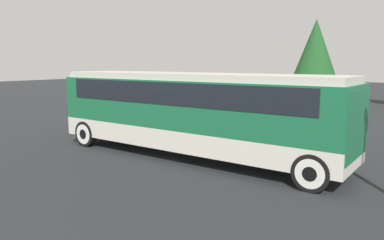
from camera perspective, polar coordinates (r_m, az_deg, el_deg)
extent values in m
plane|color=#26282B|center=(13.57, 0.00, -5.66)|extent=(120.00, 120.00, 0.00)
cube|color=silver|center=(13.39, 0.00, -2.39)|extent=(11.02, 2.43, 0.70)
cube|color=#19663D|center=(13.22, 0.00, 2.62)|extent=(11.02, 2.43, 1.64)
cube|color=black|center=(13.18, 0.00, 4.36)|extent=(9.70, 2.47, 0.74)
cube|color=beige|center=(13.15, 0.00, 6.66)|extent=(10.80, 2.24, 0.22)
cube|color=#19663D|center=(11.00, 23.17, -0.57)|extent=(0.36, 2.34, 1.88)
cylinder|color=black|center=(10.39, 17.72, -7.67)|extent=(1.03, 0.28, 1.03)
cylinder|color=silver|center=(10.39, 17.72, -7.67)|extent=(0.80, 0.30, 0.80)
cylinder|color=black|center=(10.39, 17.72, -7.67)|extent=(0.39, 0.32, 0.39)
cylinder|color=black|center=(12.45, 20.99, -5.14)|extent=(1.03, 0.28, 1.03)
cylinder|color=silver|center=(12.45, 20.99, -5.14)|extent=(0.80, 0.30, 0.80)
cylinder|color=black|center=(12.45, 20.99, -5.14)|extent=(0.39, 0.32, 0.39)
cylinder|color=black|center=(15.79, -15.87, -2.03)|extent=(1.03, 0.28, 1.03)
cylinder|color=silver|center=(15.79, -15.87, -2.03)|extent=(0.80, 0.30, 0.80)
cylinder|color=black|center=(15.79, -15.87, -2.03)|extent=(0.39, 0.32, 0.39)
cylinder|color=black|center=(17.22, -10.07, -0.96)|extent=(1.03, 0.28, 1.03)
cylinder|color=silver|center=(17.22, -10.07, -0.96)|extent=(0.80, 0.30, 0.80)
cylinder|color=black|center=(17.22, -10.07, -0.96)|extent=(0.39, 0.32, 0.39)
cube|color=silver|center=(22.74, 1.44, 1.61)|extent=(4.24, 1.79, 0.57)
cube|color=black|center=(22.77, 1.10, 3.05)|extent=(2.21, 1.61, 0.55)
cylinder|color=black|center=(21.21, 3.81, 0.54)|extent=(0.71, 0.22, 0.71)
cylinder|color=black|center=(21.21, 3.81, 0.54)|extent=(0.27, 0.26, 0.27)
cylinder|color=black|center=(22.58, 6.00, 1.01)|extent=(0.71, 0.22, 0.71)
cylinder|color=black|center=(22.58, 6.00, 1.01)|extent=(0.27, 0.26, 0.27)
cylinder|color=black|center=(23.09, -3.01, 1.22)|extent=(0.71, 0.22, 0.71)
cylinder|color=black|center=(23.09, -3.01, 1.22)|extent=(0.27, 0.26, 0.27)
cylinder|color=black|center=(24.35, -0.62, 1.62)|extent=(0.71, 0.22, 0.71)
cylinder|color=black|center=(24.35, -0.62, 1.62)|extent=(0.27, 0.26, 0.27)
cube|color=navy|center=(19.83, 11.79, 0.37)|extent=(4.59, 1.84, 0.62)
cube|color=black|center=(19.83, 11.36, 2.06)|extent=(2.39, 1.66, 0.53)
cylinder|color=black|center=(18.42, 15.91, -1.13)|extent=(0.65, 0.22, 0.65)
cylinder|color=black|center=(18.42, 15.91, -1.13)|extent=(0.25, 0.26, 0.25)
cylinder|color=black|center=(19.96, 17.57, -0.45)|extent=(0.65, 0.22, 0.65)
cylinder|color=black|center=(19.96, 17.57, -0.45)|extent=(0.25, 0.26, 0.25)
cylinder|color=black|center=(19.96, 5.96, -0.09)|extent=(0.65, 0.22, 0.65)
cylinder|color=black|center=(19.96, 5.96, -0.09)|extent=(0.25, 0.26, 0.25)
cylinder|color=black|center=(21.40, 8.20, 0.46)|extent=(0.65, 0.22, 0.65)
cylinder|color=black|center=(21.40, 8.20, 0.46)|extent=(0.25, 0.26, 0.25)
cylinder|color=brown|center=(33.68, 18.02, 4.43)|extent=(0.28, 0.28, 2.18)
cone|color=#1E5123|center=(33.63, 18.30, 10.37)|extent=(3.54, 3.54, 4.80)
cylinder|color=brown|center=(39.91, 17.35, 4.60)|extent=(0.28, 0.28, 1.53)
cone|color=#19471E|center=(39.82, 17.52, 8.16)|extent=(3.53, 3.53, 3.44)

